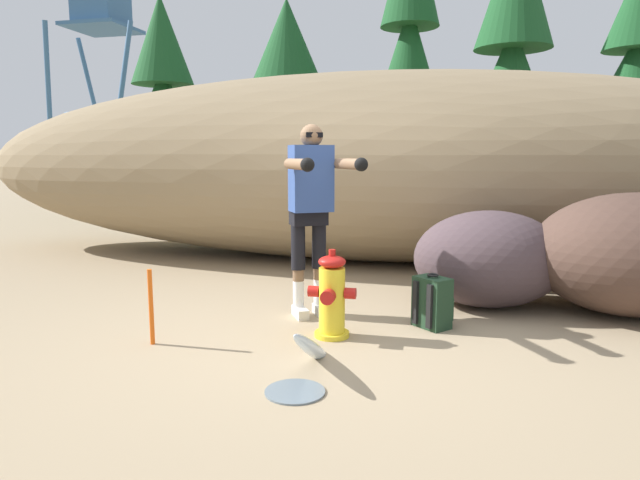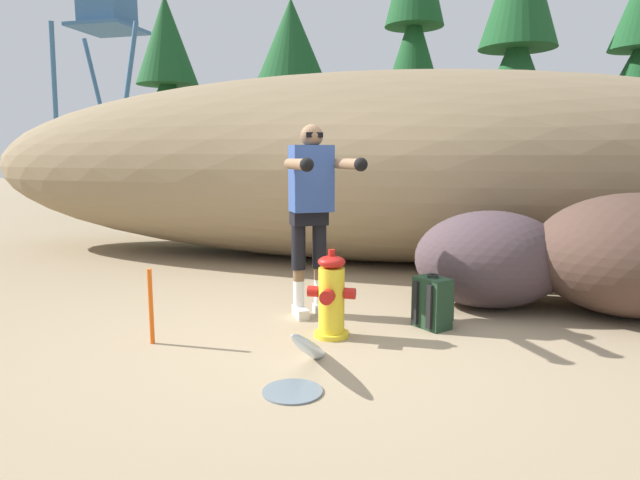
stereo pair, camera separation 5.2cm
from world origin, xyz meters
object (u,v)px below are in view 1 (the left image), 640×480
(spare_backpack, at_px, (432,303))
(boulder_mid, at_px, (489,259))
(boulder_large, at_px, (635,254))
(fire_hydrant, at_px, (332,297))
(utility_worker, at_px, (311,197))
(watchtower, at_px, (101,6))
(survey_stake, at_px, (151,307))

(spare_backpack, relative_size, boulder_mid, 0.32)
(boulder_large, bearing_deg, fire_hydrant, -153.61)
(utility_worker, height_order, watchtower, watchtower)
(fire_hydrant, height_order, survey_stake, fire_hydrant)
(spare_backpack, xyz_separation_m, boulder_large, (1.80, 0.84, 0.35))
(boulder_mid, height_order, watchtower, watchtower)
(utility_worker, distance_m, survey_stake, 1.65)
(boulder_large, height_order, survey_stake, boulder_large)
(utility_worker, distance_m, boulder_mid, 1.88)
(spare_backpack, xyz_separation_m, survey_stake, (-2.13, -0.95, 0.08))
(boulder_mid, bearing_deg, survey_stake, -146.11)
(fire_hydrant, xyz_separation_m, boulder_large, (2.59, 1.28, 0.24))
(watchtower, bearing_deg, utility_worker, -50.38)
(spare_backpack, relative_size, survey_stake, 0.78)
(utility_worker, height_order, spare_backpack, utility_worker)
(fire_hydrant, relative_size, spare_backpack, 1.54)
(watchtower, height_order, survey_stake, watchtower)
(fire_hydrant, height_order, boulder_large, boulder_large)
(fire_hydrant, xyz_separation_m, watchtower, (-10.93, 13.35, 6.19))
(boulder_large, bearing_deg, utility_worker, -165.03)
(boulder_large, bearing_deg, boulder_mid, -179.35)
(survey_stake, bearing_deg, boulder_mid, 33.89)
(spare_backpack, height_order, watchtower, watchtower)
(utility_worker, bearing_deg, survey_stake, -76.52)
(utility_worker, xyz_separation_m, survey_stake, (-1.03, -1.01, -0.81))
(boulder_large, xyz_separation_m, boulder_mid, (-1.29, -0.01, -0.10))
(spare_backpack, relative_size, boulder_large, 0.25)
(watchtower, bearing_deg, fire_hydrant, -50.69)
(watchtower, bearing_deg, survey_stake, -55.28)
(spare_backpack, xyz_separation_m, boulder_mid, (0.51, 0.82, 0.26))
(fire_hydrant, relative_size, watchtower, 0.08)
(fire_hydrant, bearing_deg, survey_stake, -159.52)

